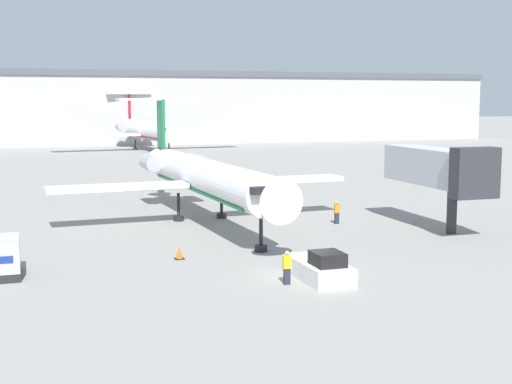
{
  "coord_description": "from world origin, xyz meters",
  "views": [
    {
      "loc": [
        -13.88,
        -33.64,
        9.31
      ],
      "look_at": [
        0.0,
        8.67,
        3.52
      ],
      "focal_mm": 50.0,
      "sensor_mm": 36.0,
      "label": 1
    }
  ],
  "objects_px": {
    "worker_near_tug": "(287,267)",
    "worker_by_wing": "(337,212)",
    "traffic_cone_left": "(179,253)",
    "jet_bridge": "(438,168)",
    "pushback_tug": "(320,268)",
    "airplane_parked_far_left": "(148,130)",
    "airplane_main": "(203,176)"
  },
  "relations": [
    {
      "from": "worker_near_tug",
      "to": "airplane_parked_far_left",
      "type": "height_order",
      "value": "airplane_parked_far_left"
    },
    {
      "from": "airplane_main",
      "to": "traffic_cone_left",
      "type": "relative_size",
      "value": 37.82
    },
    {
      "from": "worker_by_wing",
      "to": "airplane_main",
      "type": "bearing_deg",
      "value": 155.45
    },
    {
      "from": "traffic_cone_left",
      "to": "jet_bridge",
      "type": "distance_m",
      "value": 20.53
    },
    {
      "from": "worker_near_tug",
      "to": "worker_by_wing",
      "type": "relative_size",
      "value": 1.0
    },
    {
      "from": "pushback_tug",
      "to": "airplane_parked_far_left",
      "type": "distance_m",
      "value": 98.27
    },
    {
      "from": "traffic_cone_left",
      "to": "airplane_parked_far_left",
      "type": "relative_size",
      "value": 0.02
    },
    {
      "from": "traffic_cone_left",
      "to": "jet_bridge",
      "type": "height_order",
      "value": "jet_bridge"
    },
    {
      "from": "worker_near_tug",
      "to": "jet_bridge",
      "type": "xyz_separation_m",
      "value": [
        15.8,
        11.24,
        3.53
      ]
    },
    {
      "from": "airplane_main",
      "to": "airplane_parked_far_left",
      "type": "relative_size",
      "value": 0.82
    },
    {
      "from": "worker_by_wing",
      "to": "jet_bridge",
      "type": "height_order",
      "value": "jet_bridge"
    },
    {
      "from": "worker_by_wing",
      "to": "airplane_parked_far_left",
      "type": "distance_m",
      "value": 82.92
    },
    {
      "from": "traffic_cone_left",
      "to": "airplane_parked_far_left",
      "type": "xyz_separation_m",
      "value": [
        13.68,
        90.93,
        3.32
      ]
    },
    {
      "from": "worker_by_wing",
      "to": "jet_bridge",
      "type": "bearing_deg",
      "value": -35.36
    },
    {
      "from": "worker_by_wing",
      "to": "jet_bridge",
      "type": "relative_size",
      "value": 0.17
    },
    {
      "from": "worker_near_tug",
      "to": "worker_by_wing",
      "type": "xyz_separation_m",
      "value": [
        9.84,
        15.47,
        0.0
      ]
    },
    {
      "from": "pushback_tug",
      "to": "worker_near_tug",
      "type": "bearing_deg",
      "value": -168.03
    },
    {
      "from": "traffic_cone_left",
      "to": "jet_bridge",
      "type": "bearing_deg",
      "value": 10.97
    },
    {
      "from": "worker_near_tug",
      "to": "airplane_parked_far_left",
      "type": "distance_m",
      "value": 98.86
    },
    {
      "from": "traffic_cone_left",
      "to": "airplane_main",
      "type": "bearing_deg",
      "value": 69.76
    },
    {
      "from": "worker_by_wing",
      "to": "traffic_cone_left",
      "type": "bearing_deg",
      "value": -149.73
    },
    {
      "from": "airplane_parked_far_left",
      "to": "jet_bridge",
      "type": "xyz_separation_m",
      "value": [
        6.07,
        -87.1,
        0.75
      ]
    },
    {
      "from": "worker_by_wing",
      "to": "airplane_parked_far_left",
      "type": "relative_size",
      "value": 0.05
    },
    {
      "from": "airplane_parked_far_left",
      "to": "jet_bridge",
      "type": "height_order",
      "value": "airplane_parked_far_left"
    },
    {
      "from": "traffic_cone_left",
      "to": "airplane_parked_far_left",
      "type": "bearing_deg",
      "value": 81.44
    },
    {
      "from": "traffic_cone_left",
      "to": "worker_near_tug",
      "type": "bearing_deg",
      "value": -61.92
    },
    {
      "from": "worker_near_tug",
      "to": "traffic_cone_left",
      "type": "relative_size",
      "value": 2.25
    },
    {
      "from": "worker_by_wing",
      "to": "worker_near_tug",
      "type": "bearing_deg",
      "value": -122.47
    },
    {
      "from": "pushback_tug",
      "to": "jet_bridge",
      "type": "height_order",
      "value": "jet_bridge"
    },
    {
      "from": "airplane_main",
      "to": "pushback_tug",
      "type": "relative_size",
      "value": 6.09
    },
    {
      "from": "airplane_main",
      "to": "airplane_parked_far_left",
      "type": "distance_m",
      "value": 79.17
    },
    {
      "from": "pushback_tug",
      "to": "jet_bridge",
      "type": "distance_m",
      "value": 17.95
    }
  ]
}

